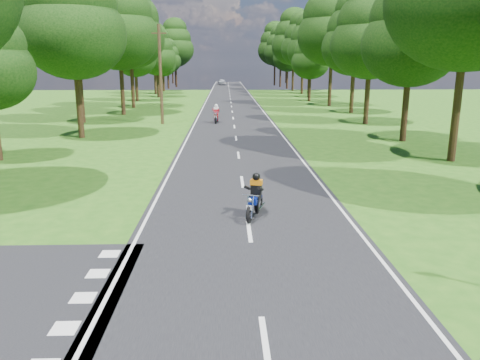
{
  "coord_description": "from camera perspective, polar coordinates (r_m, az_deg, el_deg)",
  "views": [
    {
      "loc": [
        -0.69,
        -11.39,
        4.95
      ],
      "look_at": [
        -0.22,
        4.0,
        1.1
      ],
      "focal_mm": 35.0,
      "sensor_mm": 36.0,
      "label": 1
    }
  ],
  "objects": [
    {
      "name": "rider_far_red",
      "position": [
        40.25,
        -2.93,
        8.11
      ],
      "size": [
        0.72,
        1.91,
        1.57
      ],
      "primitive_type": null,
      "rotation": [
        0.0,
        0.0,
        -0.05
      ],
      "color": "#A01B0C",
      "rests_on": "main_road"
    },
    {
      "name": "road_markings",
      "position": [
        59.72,
        -1.23,
        9.3
      ],
      "size": [
        7.4,
        140.0,
        0.01
      ],
      "color": "silver",
      "rests_on": "main_road"
    },
    {
      "name": "telegraph_pole",
      "position": [
        39.75,
        -9.66,
        12.58
      ],
      "size": [
        1.2,
        0.26,
        8.0
      ],
      "color": "#382616",
      "rests_on": "ground"
    },
    {
      "name": "ground",
      "position": [
        12.43,
        1.58,
        -9.42
      ],
      "size": [
        160.0,
        160.0,
        0.0
      ],
      "primitive_type": "plane",
      "color": "#235613",
      "rests_on": "ground"
    },
    {
      "name": "distant_car",
      "position": [
        111.44,
        -2.22,
        11.85
      ],
      "size": [
        2.33,
        4.39,
        1.42
      ],
      "primitive_type": "imported",
      "rotation": [
        0.0,
        0.0,
        0.16
      ],
      "color": "silver",
      "rests_on": "main_road"
    },
    {
      "name": "rider_near_blue",
      "position": [
        15.35,
        1.81,
        -1.87
      ],
      "size": [
        1.06,
        1.82,
        1.44
      ],
      "primitive_type": null,
      "rotation": [
        0.0,
        0.0,
        -0.3
      ],
      "color": "navy",
      "rests_on": "main_road"
    },
    {
      "name": "main_road",
      "position": [
        61.59,
        -1.12,
        9.43
      ],
      "size": [
        7.0,
        140.0,
        0.02
      ],
      "primitive_type": "cube",
      "color": "black",
      "rests_on": "ground"
    },
    {
      "name": "treeline",
      "position": [
        71.56,
        -0.05,
        16.68
      ],
      "size": [
        40.0,
        115.35,
        14.78
      ],
      "color": "black",
      "rests_on": "ground"
    }
  ]
}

